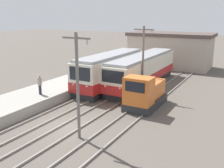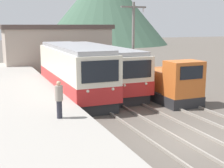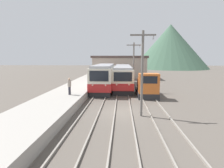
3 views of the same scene
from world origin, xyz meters
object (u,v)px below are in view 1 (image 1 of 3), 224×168
at_px(commuter_train_left, 110,72).
at_px(catenary_mast_near, 78,83).
at_px(catenary_mast_mid, 143,59).
at_px(commuter_train_center, 143,71).
at_px(shunting_locomotive, 145,94).
at_px(person_on_platform, 40,84).

height_order(commuter_train_left, catenary_mast_near, catenary_mast_near).
bearing_deg(catenary_mast_mid, commuter_train_center, 112.06).
xyz_separation_m(shunting_locomotive, catenary_mast_near, (-1.49, -7.69, 2.56)).
height_order(commuter_train_center, shunting_locomotive, commuter_train_center).
xyz_separation_m(commuter_train_left, shunting_locomotive, (5.80, -4.15, -0.56)).
bearing_deg(shunting_locomotive, person_on_platform, -156.75).
bearing_deg(catenary_mast_mid, commuter_train_left, 164.98).
height_order(commuter_train_left, person_on_platform, commuter_train_left).
distance_m(shunting_locomotive, catenary_mast_mid, 4.22).
xyz_separation_m(commuter_train_center, catenary_mast_near, (1.51, -14.41, 2.12)).
relative_size(commuter_train_center, catenary_mast_near, 2.09).
distance_m(commuter_train_left, catenary_mast_near, 12.76).
relative_size(commuter_train_left, catenary_mast_mid, 1.68).
relative_size(shunting_locomotive, person_on_platform, 2.75).
relative_size(commuter_train_center, person_on_platform, 7.97).
xyz_separation_m(commuter_train_center, person_on_platform, (-5.69, -10.45, 0.22)).
relative_size(commuter_train_center, shunting_locomotive, 2.90).
height_order(catenary_mast_near, person_on_platform, catenary_mast_near).
relative_size(commuter_train_left, person_on_platform, 6.40).
bearing_deg(catenary_mast_mid, shunting_locomotive, -63.53).
bearing_deg(catenary_mast_near, catenary_mast_mid, 90.00).
distance_m(commuter_train_center, shunting_locomotive, 7.37).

